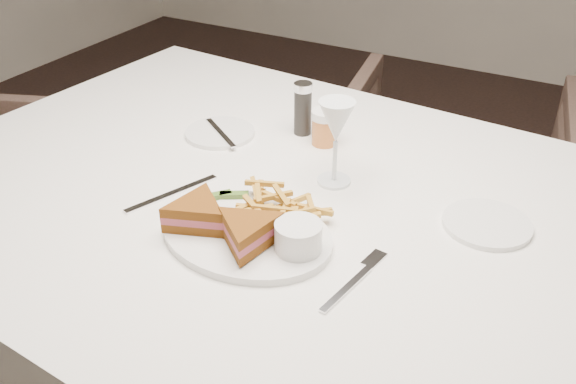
% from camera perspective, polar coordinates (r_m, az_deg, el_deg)
% --- Properties ---
extents(ground, '(5.00, 5.00, 0.00)m').
position_cam_1_polar(ground, '(2.03, 1.26, -12.43)').
color(ground, black).
rests_on(ground, ground).
extents(table, '(1.74, 1.24, 0.75)m').
position_cam_1_polar(table, '(1.47, 0.96, -13.37)').
color(table, white).
rests_on(table, ground).
extents(chair_far, '(0.81, 0.77, 0.73)m').
position_cam_1_polar(chair_far, '(2.12, 14.09, 1.00)').
color(chair_far, '#47342B').
rests_on(chair_far, ground).
extents(table_setting, '(0.79, 0.64, 0.18)m').
position_cam_1_polar(table_setting, '(1.18, -1.00, -0.36)').
color(table_setting, white).
rests_on(table_setting, table).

